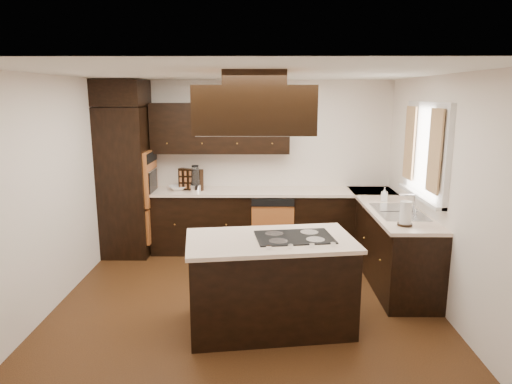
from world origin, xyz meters
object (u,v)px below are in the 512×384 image
Objects in this scene: range_hood at (255,109)px; spice_rack at (191,179)px; island at (270,285)px; oven_column at (127,182)px.

range_hood is 2.77m from spice_rack.
island is 2.62m from spice_rack.
range_hood is at bearing -43.41° from spice_rack.
spice_rack is (0.91, 0.10, 0.02)m from oven_column.
island is at bearing -39.72° from spice_rack.
range_hood is at bearing -50.26° from oven_column.
oven_column is at bearing 124.88° from island.
spice_rack is at bearing 6.23° from oven_column.
island is 1.73m from range_hood.
oven_column is 1.35× the size of island.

